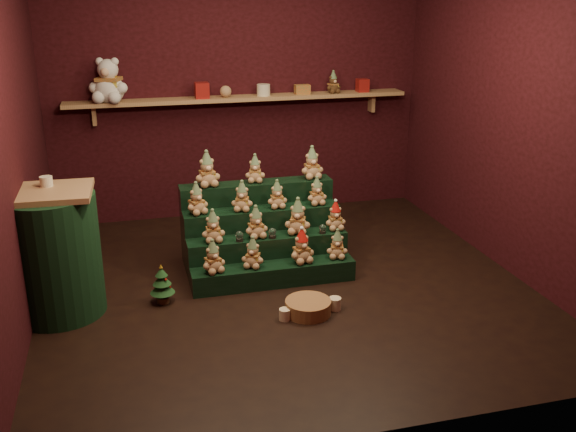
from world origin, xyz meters
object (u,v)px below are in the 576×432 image
object	(u,v)px
snow_globe_a	(239,236)
side_table	(54,254)
snow_globe_b	(272,233)
mug_right	(335,304)
wicker_basket	(308,307)
mug_left	(285,314)
white_bear	(108,74)
snow_globe_c	(323,229)
brown_bear	(333,82)
riser_tier_front	(274,275)
mini_christmas_tree	(162,284)

from	to	relation	value
snow_globe_a	side_table	xyz separation A→B (m)	(-1.46, -0.22, 0.09)
snow_globe_b	side_table	size ratio (longest dim) A/B	0.09
mug_right	wicker_basket	size ratio (longest dim) A/B	0.27
snow_globe_a	mug_left	world-z (taller)	snow_globe_a
snow_globe_a	wicker_basket	distance (m)	0.91
snow_globe_b	white_bear	xyz separation A→B (m)	(-1.26, 1.64, 1.19)
snow_globe_b	snow_globe_c	world-z (taller)	snow_globe_b
brown_bear	wicker_basket	bearing A→B (deg)	-126.79
snow_globe_a	snow_globe_c	xyz separation A→B (m)	(0.74, -0.00, -0.00)
riser_tier_front	side_table	world-z (taller)	side_table
brown_bear	white_bear	bearing A→B (deg)	165.29
mini_christmas_tree	side_table	bearing A→B (deg)	176.69
side_table	white_bear	distance (m)	2.21
riser_tier_front	wicker_basket	world-z (taller)	riser_tier_front
mug_right	white_bear	world-z (taller)	white_bear
mug_left	brown_bear	size ratio (longest dim) A/B	0.39
riser_tier_front	wicker_basket	size ratio (longest dim) A/B	3.91
side_table	mini_christmas_tree	bearing A→B (deg)	-0.92
snow_globe_b	mug_left	distance (m)	0.87
mini_christmas_tree	white_bear	size ratio (longest dim) A/B	0.61
mug_left	wicker_basket	distance (m)	0.20
wicker_basket	mug_right	bearing A→B (deg)	4.17
mug_left	mug_right	size ratio (longest dim) A/B	0.91
snow_globe_c	mug_right	world-z (taller)	snow_globe_c
white_bear	snow_globe_b	bearing A→B (deg)	-33.36
riser_tier_front	snow_globe_b	bearing A→B (deg)	79.62
snow_globe_b	white_bear	world-z (taller)	white_bear
snow_globe_c	white_bear	bearing A→B (deg)	136.31
snow_globe_a	riser_tier_front	bearing A→B (deg)	-31.83
snow_globe_b	side_table	distance (m)	1.77
snow_globe_a	wicker_basket	xyz separation A→B (m)	(0.39, -0.74, -0.35)
snow_globe_c	brown_bear	world-z (taller)	brown_bear
riser_tier_front	side_table	xyz separation A→B (m)	(-1.72, -0.06, 0.40)
snow_globe_a	snow_globe_b	size ratio (longest dim) A/B	0.99
mug_right	white_bear	size ratio (longest dim) A/B	0.18
snow_globe_a	mug_right	distance (m)	1.02
riser_tier_front	mug_left	xyz separation A→B (m)	(-0.06, -0.63, -0.05)
snow_globe_b	snow_globe_a	bearing A→B (deg)	180.00
brown_bear	mug_right	bearing A→B (deg)	-122.10
snow_globe_a	white_bear	bearing A→B (deg)	120.76
wicker_basket	white_bear	world-z (taller)	white_bear
snow_globe_b	side_table	xyz separation A→B (m)	(-1.75, -0.22, 0.09)
mini_christmas_tree	brown_bear	world-z (taller)	brown_bear
mug_right	brown_bear	bearing A→B (deg)	72.61
snow_globe_c	wicker_basket	size ratio (longest dim) A/B	0.23
white_bear	brown_bear	world-z (taller)	white_bear
mini_christmas_tree	mug_right	bearing A→B (deg)	-19.44
snow_globe_c	mini_christmas_tree	distance (m)	1.46
mini_christmas_tree	white_bear	bearing A→B (deg)	98.71
snow_globe_b	brown_bear	size ratio (longest dim) A/B	0.39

